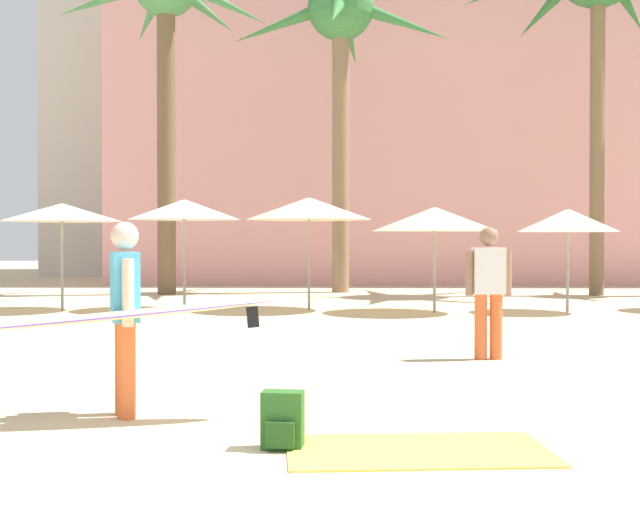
{
  "coord_description": "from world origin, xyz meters",
  "views": [
    {
      "loc": [
        0.2,
        -5.13,
        1.52
      ],
      "look_at": [
        -0.07,
        7.42,
        1.3
      ],
      "focal_mm": 48.14,
      "sensor_mm": 36.0,
      "label": 1
    }
  ],
  "objects_px": {
    "palm_tree_left": "(166,20)",
    "palm_tree_center": "(341,36)",
    "person_far_left": "(489,287)",
    "cafe_umbrella_0": "(184,210)",
    "cafe_umbrella_4": "(309,209)",
    "backpack": "(282,421)",
    "cafe_umbrella_3": "(568,220)",
    "cafe_umbrella_6": "(435,219)",
    "person_mid_left": "(121,312)",
    "beach_towel": "(418,450)",
    "cafe_umbrella_5": "(62,212)"
  },
  "relations": [
    {
      "from": "cafe_umbrella_0",
      "to": "cafe_umbrella_4",
      "type": "relative_size",
      "value": 0.89
    },
    {
      "from": "cafe_umbrella_5",
      "to": "palm_tree_left",
      "type": "bearing_deg",
      "value": 78.78
    },
    {
      "from": "cafe_umbrella_3",
      "to": "backpack",
      "type": "height_order",
      "value": "cafe_umbrella_3"
    },
    {
      "from": "palm_tree_left",
      "to": "backpack",
      "type": "distance_m",
      "value": 20.06
    },
    {
      "from": "cafe_umbrella_3",
      "to": "person_mid_left",
      "type": "bearing_deg",
      "value": -121.13
    },
    {
      "from": "cafe_umbrella_5",
      "to": "person_far_left",
      "type": "xyz_separation_m",
      "value": [
        7.95,
        -7.51,
        -1.21
      ]
    },
    {
      "from": "cafe_umbrella_0",
      "to": "cafe_umbrella_6",
      "type": "distance_m",
      "value": 5.47
    },
    {
      "from": "palm_tree_center",
      "to": "person_far_left",
      "type": "xyz_separation_m",
      "value": [
        1.86,
        -14.38,
        -6.64
      ]
    },
    {
      "from": "cafe_umbrella_0",
      "to": "person_mid_left",
      "type": "bearing_deg",
      "value": -82.32
    },
    {
      "from": "cafe_umbrella_5",
      "to": "palm_tree_center",
      "type": "bearing_deg",
      "value": 48.44
    },
    {
      "from": "cafe_umbrella_3",
      "to": "person_mid_left",
      "type": "height_order",
      "value": "cafe_umbrella_3"
    },
    {
      "from": "cafe_umbrella_6",
      "to": "beach_towel",
      "type": "height_order",
      "value": "cafe_umbrella_6"
    },
    {
      "from": "cafe_umbrella_4",
      "to": "person_far_left",
      "type": "xyz_separation_m",
      "value": [
        2.57,
        -7.76,
        -1.3
      ]
    },
    {
      "from": "cafe_umbrella_3",
      "to": "beach_towel",
      "type": "height_order",
      "value": "cafe_umbrella_3"
    },
    {
      "from": "cafe_umbrella_4",
      "to": "cafe_umbrella_6",
      "type": "relative_size",
      "value": 1.04
    },
    {
      "from": "cafe_umbrella_5",
      "to": "person_mid_left",
      "type": "height_order",
      "value": "cafe_umbrella_5"
    },
    {
      "from": "cafe_umbrella_4",
      "to": "cafe_umbrella_6",
      "type": "distance_m",
      "value": 2.76
    },
    {
      "from": "cafe_umbrella_3",
      "to": "cafe_umbrella_0",
      "type": "bearing_deg",
      "value": 176.77
    },
    {
      "from": "cafe_umbrella_6",
      "to": "backpack",
      "type": "height_order",
      "value": "cafe_umbrella_6"
    },
    {
      "from": "backpack",
      "to": "cafe_umbrella_3",
      "type": "bearing_deg",
      "value": 162.16
    },
    {
      "from": "beach_towel",
      "to": "person_far_left",
      "type": "bearing_deg",
      "value": 74.47
    },
    {
      "from": "palm_tree_center",
      "to": "backpack",
      "type": "xyz_separation_m",
      "value": [
        -0.47,
        -19.17,
        -7.37
      ]
    },
    {
      "from": "cafe_umbrella_6",
      "to": "beach_towel",
      "type": "bearing_deg",
      "value": -96.9
    },
    {
      "from": "cafe_umbrella_6",
      "to": "person_far_left",
      "type": "bearing_deg",
      "value": -90.85
    },
    {
      "from": "cafe_umbrella_3",
      "to": "cafe_umbrella_4",
      "type": "relative_size",
      "value": 0.8
    },
    {
      "from": "cafe_umbrella_0",
      "to": "person_far_left",
      "type": "height_order",
      "value": "cafe_umbrella_0"
    },
    {
      "from": "person_far_left",
      "to": "palm_tree_center",
      "type": "bearing_deg",
      "value": 2.22
    },
    {
      "from": "cafe_umbrella_3",
      "to": "backpack",
      "type": "bearing_deg",
      "value": -113.57
    },
    {
      "from": "person_mid_left",
      "to": "cafe_umbrella_0",
      "type": "bearing_deg",
      "value": -101.9
    },
    {
      "from": "person_mid_left",
      "to": "person_far_left",
      "type": "distance_m",
      "value": 5.35
    },
    {
      "from": "palm_tree_left",
      "to": "cafe_umbrella_4",
      "type": "relative_size",
      "value": 3.51
    },
    {
      "from": "cafe_umbrella_5",
      "to": "cafe_umbrella_6",
      "type": "bearing_deg",
      "value": -2.49
    },
    {
      "from": "cafe_umbrella_0",
      "to": "palm_tree_center",
      "type": "bearing_deg",
      "value": 62.39
    },
    {
      "from": "cafe_umbrella_4",
      "to": "person_far_left",
      "type": "height_order",
      "value": "cafe_umbrella_4"
    },
    {
      "from": "cafe_umbrella_0",
      "to": "beach_towel",
      "type": "xyz_separation_m",
      "value": [
        3.97,
        -12.62,
        -2.2
      ]
    },
    {
      "from": "cafe_umbrella_3",
      "to": "cafe_umbrella_5",
      "type": "distance_m",
      "value": 10.9
    },
    {
      "from": "cafe_umbrella_4",
      "to": "person_far_left",
      "type": "bearing_deg",
      "value": -71.64
    },
    {
      "from": "cafe_umbrella_0",
      "to": "cafe_umbrella_6",
      "type": "xyz_separation_m",
      "value": [
        5.43,
        -0.6,
        -0.23
      ]
    },
    {
      "from": "cafe_umbrella_4",
      "to": "beach_towel",
      "type": "height_order",
      "value": "cafe_umbrella_4"
    },
    {
      "from": "palm_tree_left",
      "to": "person_far_left",
      "type": "bearing_deg",
      "value": -62.75
    },
    {
      "from": "backpack",
      "to": "person_far_left",
      "type": "distance_m",
      "value": 5.38
    },
    {
      "from": "palm_tree_left",
      "to": "beach_towel",
      "type": "height_order",
      "value": "palm_tree_left"
    },
    {
      "from": "palm_tree_left",
      "to": "palm_tree_center",
      "type": "height_order",
      "value": "palm_tree_left"
    },
    {
      "from": "cafe_umbrella_3",
      "to": "cafe_umbrella_6",
      "type": "bearing_deg",
      "value": -177.24
    },
    {
      "from": "person_mid_left",
      "to": "person_far_left",
      "type": "xyz_separation_m",
      "value": [
        3.76,
        3.8,
        0.02
      ]
    },
    {
      "from": "person_far_left",
      "to": "cafe_umbrella_0",
      "type": "bearing_deg",
      "value": 29.25
    },
    {
      "from": "palm_tree_center",
      "to": "cafe_umbrella_0",
      "type": "bearing_deg",
      "value": -117.61
    },
    {
      "from": "cafe_umbrella_5",
      "to": "person_far_left",
      "type": "relative_size",
      "value": 1.53
    },
    {
      "from": "cafe_umbrella_6",
      "to": "person_mid_left",
      "type": "bearing_deg",
      "value": -109.42
    },
    {
      "from": "backpack",
      "to": "person_mid_left",
      "type": "xyz_separation_m",
      "value": [
        -1.43,
        0.99,
        0.71
      ]
    }
  ]
}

